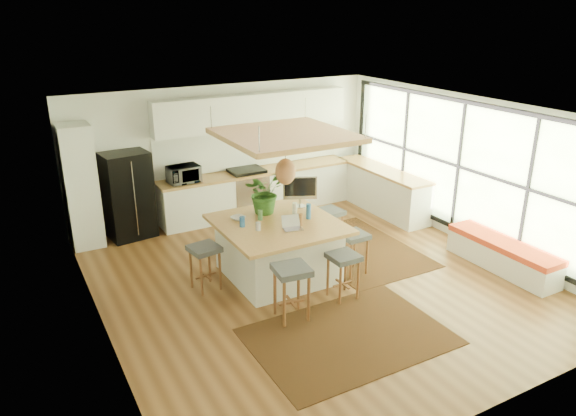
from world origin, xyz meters
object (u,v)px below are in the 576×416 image
stool_right_back (329,230)px  stool_right_front (353,253)px  island_plant (264,196)px  fridge (128,190)px  island (278,249)px  microwave (184,172)px  stool_left_side (205,268)px  monitor (300,192)px  stool_near_right (343,276)px  laptop (293,222)px  stool_near_left (292,296)px

stool_right_back → stool_right_front: bearing=-100.9°
stool_right_front → island_plant: 1.72m
fridge → island_plant: 2.87m
island → microwave: (-0.62, 2.74, 0.66)m
stool_right_front → stool_left_side: (-2.31, 0.66, 0.00)m
stool_right_back → monitor: monitor is taller
stool_right_back → monitor: bearing=-176.0°
stool_near_right → island_plant: 1.89m
stool_right_front → island_plant: island_plant is taller
stool_right_front → laptop: size_ratio=2.30×
stool_left_side → island_plant: size_ratio=1.00×
laptop → microwave: 3.18m
stool_right_front → monitor: 1.36m
island_plant → stool_near_left: bearing=-104.9°
stool_near_right → stool_right_back: (0.79, 1.61, 0.00)m
fridge → stool_near_right: size_ratio=2.30×
fridge → stool_near_left: fridge is taller
fridge → stool_near_right: 4.51m
monitor → stool_right_front: bearing=-40.8°
fridge → island_plant: size_ratio=2.27×
monitor → microwave: (-1.29, 2.28, -0.06)m
island → laptop: (0.07, -0.36, 0.58)m
stool_right_front → island_plant: bearing=137.0°
laptop → island_plant: island_plant is taller
stool_near_left → laptop: size_ratio=2.60×
stool_right_back → stool_near_right: bearing=-116.2°
fridge → stool_right_back: size_ratio=2.23×
fridge → stool_right_back: (3.01, -2.28, -0.57)m
stool_right_back → microwave: bearing=130.7°
monitor → island_plant: island_plant is taller
island → island_plant: island_plant is taller
fridge → stool_right_front: (2.81, -3.30, -0.57)m
stool_near_right → stool_right_front: bearing=44.5°
stool_left_side → monitor: monitor is taller
monitor → microwave: bearing=144.4°
fridge → island_plant: bearing=-60.3°
stool_near_right → island: bearing=114.8°
stool_near_left → stool_left_side: size_ratio=1.11×
stool_right_back → stool_left_side: stool_right_back is taller
fridge → stool_near_left: (1.25, -4.03, -0.57)m
stool_right_front → stool_left_side: bearing=164.0°
fridge → stool_near_left: 4.26m
stool_near_left → microwave: 4.06m
microwave → monitor: bearing=-64.6°
fridge → island: size_ratio=0.89×
stool_right_back → island_plant: island_plant is taller
fridge → laptop: 3.61m
laptop → island_plant: size_ratio=0.42×
monitor → fridge: bearing=160.5°
stool_near_right → stool_left_side: stool_left_side is taller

